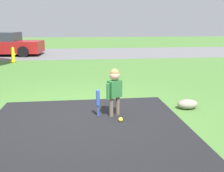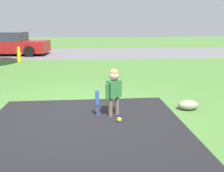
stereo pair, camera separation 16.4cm
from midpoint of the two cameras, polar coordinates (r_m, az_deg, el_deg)
The scene contains 8 objects.
ground_plane at distance 5.08m, azimuth -8.61°, elevation -6.51°, with size 60.00×60.00×0.00m, color #477533.
street_strip at distance 15.79m, azimuth -7.64°, elevation 7.49°, with size 40.00×6.00×0.01m.
child at distance 4.81m, azimuth -0.40°, elevation 0.10°, with size 0.33×0.26×0.94m.
baseball_bat at distance 4.85m, azimuth -4.21°, elevation -2.99°, with size 0.07×0.07×0.55m.
sports_ball at distance 4.67m, azimuth 0.96°, elevation -7.68°, with size 0.09×0.09×0.09m.
fire_hydrant at distance 12.48m, azimuth -22.03°, elevation 6.54°, with size 0.23×0.20×0.74m.
parked_car at distance 15.76m, azimuth -23.75°, elevation 8.67°, with size 4.25×2.22×1.31m.
edging_rock at distance 5.56m, azimuth 16.06°, elevation -3.99°, with size 0.44×0.31×0.20m.
Camera 1 is at (0.10, -4.75, 1.77)m, focal length 40.00 mm.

